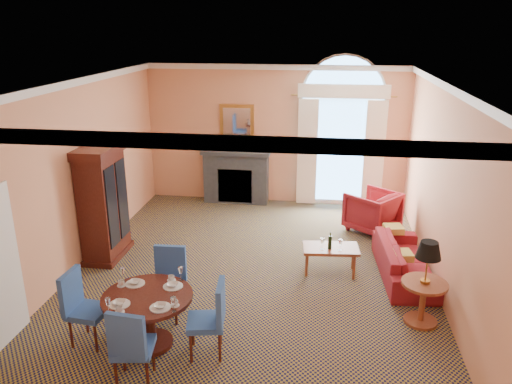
# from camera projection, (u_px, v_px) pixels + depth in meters

# --- Properties ---
(ground) EXTENTS (7.50, 7.50, 0.00)m
(ground) POSITION_uv_depth(u_px,v_px,m) (252.00, 273.00, 8.53)
(ground) COLOR #13153E
(ground) RESTS_ON ground
(room_envelope) EXTENTS (6.04, 7.52, 3.45)m
(room_envelope) POSITION_uv_depth(u_px,v_px,m) (256.00, 120.00, 8.35)
(room_envelope) COLOR #ED9E71
(room_envelope) RESTS_ON ground
(armoire) EXTENTS (0.59, 1.05, 2.06)m
(armoire) POSITION_uv_depth(u_px,v_px,m) (103.00, 205.00, 8.86)
(armoire) COLOR #38120C
(armoire) RESTS_ON ground
(dining_table) EXTENTS (1.17, 1.17, 0.94)m
(dining_table) POSITION_uv_depth(u_px,v_px,m) (148.00, 308.00, 6.46)
(dining_table) COLOR #38120C
(dining_table) RESTS_ON ground
(dining_chair_north) EXTENTS (0.47, 0.49, 1.03)m
(dining_chair_north) POSITION_uv_depth(u_px,v_px,m) (169.00, 277.00, 7.17)
(dining_chair_north) COLOR #27509B
(dining_chair_north) RESTS_ON ground
(dining_chair_south) EXTENTS (0.52, 0.53, 1.03)m
(dining_chair_south) POSITION_uv_depth(u_px,v_px,m) (130.00, 343.00, 5.68)
(dining_chair_south) COLOR #27509B
(dining_chair_south) RESTS_ON ground
(dining_chair_east) EXTENTS (0.54, 0.54, 1.03)m
(dining_chair_east) POSITION_uv_depth(u_px,v_px,m) (213.00, 314.00, 6.25)
(dining_chair_east) COLOR #27509B
(dining_chair_east) RESTS_ON ground
(dining_chair_west) EXTENTS (0.51, 0.51, 1.03)m
(dining_chair_west) POSITION_uv_depth(u_px,v_px,m) (80.00, 303.00, 6.51)
(dining_chair_west) COLOR #27509B
(dining_chair_west) RESTS_ON ground
(sofa) EXTENTS (0.91, 2.04, 0.58)m
(sofa) POSITION_uv_depth(u_px,v_px,m) (405.00, 260.00, 8.36)
(sofa) COLOR maroon
(sofa) RESTS_ON ground
(armchair) EXTENTS (1.27, 1.27, 0.83)m
(armchair) POSITION_uv_depth(u_px,v_px,m) (372.00, 211.00, 10.17)
(armchair) COLOR maroon
(armchair) RESTS_ON ground
(coffee_table) EXTENTS (0.97, 0.60, 0.77)m
(coffee_table) POSITION_uv_depth(u_px,v_px,m) (331.00, 249.00, 8.41)
(coffee_table) COLOR brown
(coffee_table) RESTS_ON ground
(side_table) EXTENTS (0.64, 0.64, 1.23)m
(side_table) POSITION_uv_depth(u_px,v_px,m) (426.00, 274.00, 6.89)
(side_table) COLOR brown
(side_table) RESTS_ON ground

